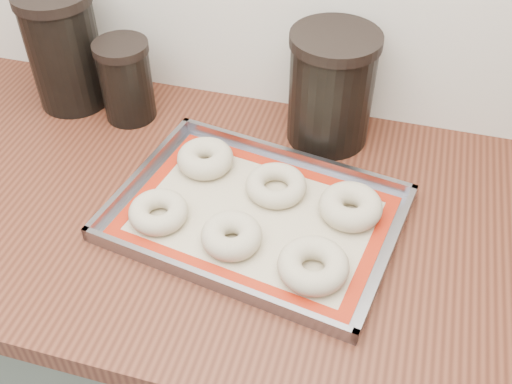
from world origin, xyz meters
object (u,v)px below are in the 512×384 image
(baking_tray, at_px, (256,215))
(bagel_back_right, at_px, (351,206))
(bagel_front_left, at_px, (159,212))
(bagel_front_mid, at_px, (232,236))
(bagel_back_mid, at_px, (276,185))
(canister_mid, at_px, (126,81))
(bagel_back_left, at_px, (205,158))
(canister_right, at_px, (331,88))
(canister_left, at_px, (64,49))
(bagel_front_right, at_px, (313,265))

(baking_tray, relative_size, bagel_back_right, 4.80)
(baking_tray, height_order, bagel_front_left, bagel_front_left)
(bagel_front_mid, relative_size, bagel_back_mid, 0.92)
(bagel_back_right, relative_size, canister_mid, 0.65)
(baking_tray, xyz_separation_m, canister_mid, (-0.32, 0.21, 0.07))
(bagel_front_mid, bearing_deg, bagel_back_left, 121.41)
(canister_right, bearing_deg, bagel_back_mid, -106.11)
(bagel_back_left, distance_m, bagel_back_right, 0.28)
(bagel_front_mid, bearing_deg, canister_left, 145.33)
(baking_tray, xyz_separation_m, bagel_back_left, (-0.12, 0.10, 0.02))
(bagel_back_mid, height_order, bagel_back_right, bagel_back_right)
(baking_tray, xyz_separation_m, bagel_front_mid, (-0.02, -0.07, 0.02))
(bagel_front_left, height_order, bagel_back_right, bagel_back_right)
(bagel_back_left, bearing_deg, bagel_back_right, -10.82)
(bagel_front_left, bearing_deg, bagel_front_mid, -8.50)
(canister_mid, bearing_deg, canister_left, 172.20)
(canister_mid, bearing_deg, bagel_front_left, -57.26)
(bagel_front_right, xyz_separation_m, bagel_back_right, (0.03, 0.14, 0.00))
(bagel_front_mid, relative_size, canister_mid, 0.60)
(bagel_back_mid, bearing_deg, bagel_back_left, 167.25)
(bagel_back_left, distance_m, bagel_back_mid, 0.14)
(bagel_front_right, relative_size, canister_right, 0.50)
(baking_tray, xyz_separation_m, bagel_back_right, (0.15, 0.05, 0.02))
(bagel_front_mid, xyz_separation_m, canister_mid, (-0.30, 0.28, 0.06))
(bagel_back_mid, bearing_deg, canister_mid, 156.45)
(bagel_front_right, bearing_deg, bagel_front_left, 170.64)
(bagel_back_right, relative_size, canister_left, 0.45)
(bagel_front_mid, bearing_deg, bagel_back_mid, 74.30)
(baking_tray, bearing_deg, canister_right, 74.17)
(bagel_front_left, distance_m, canister_mid, 0.32)
(bagel_front_left, distance_m, bagel_back_mid, 0.21)
(canister_left, bearing_deg, canister_right, 2.22)
(canister_left, xyz_separation_m, canister_right, (0.53, 0.02, -0.01))
(baking_tray, relative_size, bagel_front_left, 5.16)
(canister_left, distance_m, canister_mid, 0.14)
(bagel_front_mid, bearing_deg, baking_tray, 73.67)
(baking_tray, height_order, bagel_front_mid, bagel_front_mid)
(bagel_front_mid, relative_size, bagel_back_right, 0.92)
(bagel_front_left, distance_m, bagel_back_right, 0.32)
(bagel_back_right, xyz_separation_m, canister_left, (-0.61, 0.19, 0.09))
(baking_tray, bearing_deg, bagel_back_right, 16.80)
(canister_mid, bearing_deg, bagel_back_right, -19.63)
(bagel_front_left, distance_m, canister_right, 0.39)
(canister_left, height_order, canister_right, canister_left)
(bagel_front_mid, bearing_deg, canister_mid, 136.79)
(bagel_front_right, bearing_deg, baking_tray, 140.88)
(canister_right, bearing_deg, canister_mid, -174.35)
(bagel_front_right, xyz_separation_m, bagel_back_left, (-0.24, 0.19, 0.00))
(bagel_front_left, xyz_separation_m, canister_left, (-0.30, 0.28, 0.10))
(baking_tray, height_order, canister_right, canister_right)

